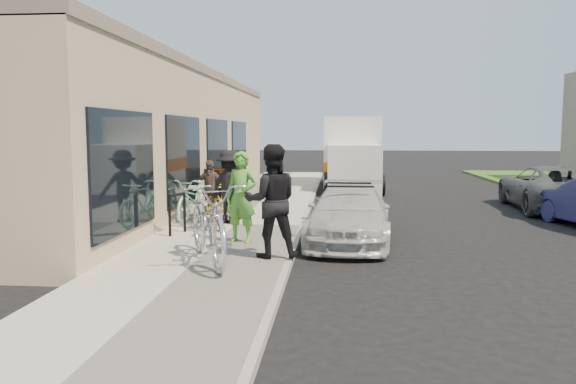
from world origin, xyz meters
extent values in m
plane|color=black|center=(0.00, 0.00, 0.00)|extent=(120.00, 120.00, 0.00)
cube|color=#BBB8A8|center=(-2.00, 3.00, 0.07)|extent=(3.00, 34.00, 0.15)
cube|color=#A09A92|center=(-0.45, 3.00, 0.07)|extent=(0.12, 34.00, 0.13)
cube|color=#CCB28E|center=(-5.25, 8.00, 2.00)|extent=(3.50, 20.00, 4.00)
cube|color=#7D705E|center=(-5.25, 8.00, 4.10)|extent=(3.60, 20.00, 0.25)
cube|color=black|center=(-3.48, 0.00, 1.60)|extent=(0.06, 3.00, 2.20)
cube|color=black|center=(-3.48, 4.00, 1.60)|extent=(0.06, 3.00, 2.20)
cube|color=black|center=(-3.48, 8.00, 1.60)|extent=(0.06, 3.00, 2.20)
cube|color=black|center=(-3.48, 12.00, 1.60)|extent=(0.06, 3.00, 2.20)
cylinder|color=black|center=(-3.09, 1.36, 0.57)|extent=(0.06, 0.06, 0.84)
cylinder|color=black|center=(-2.92, 1.89, 0.57)|extent=(0.06, 0.06, 0.84)
cylinder|color=black|center=(-3.00, 1.63, 0.99)|extent=(0.23, 0.55, 0.06)
cube|color=#32190E|center=(-3.24, 6.17, 0.70)|extent=(0.71, 0.49, 1.08)
cube|color=#32190E|center=(-3.10, 6.54, 0.70)|extent=(0.71, 0.49, 1.08)
cube|color=black|center=(-3.25, 6.13, 0.75)|extent=(0.56, 0.36, 0.78)
imported|color=beige|center=(0.64, 1.86, 0.59)|extent=(1.95, 4.19, 1.19)
cylinder|color=black|center=(0.64, 1.42, 1.21)|extent=(0.94, 0.04, 0.04)
cylinder|color=black|center=(0.64, 2.21, 1.21)|extent=(0.94, 0.04, 0.04)
imported|color=#A0A1A6|center=(0.51, 3.86, 0.53)|extent=(1.55, 3.24, 1.07)
cube|color=white|center=(0.98, 10.94, 0.92)|extent=(1.97, 1.97, 1.83)
cube|color=black|center=(0.98, 10.94, 1.30)|extent=(1.78, 0.10, 0.87)
cube|color=white|center=(0.91, 13.83, 1.49)|extent=(2.32, 4.10, 2.80)
cube|color=orange|center=(0.91, 13.83, 0.87)|extent=(2.34, 4.12, 0.53)
cylinder|color=black|center=(0.03, 10.44, 0.39)|extent=(0.26, 0.78, 0.77)
cylinder|color=black|center=(1.96, 10.48, 0.39)|extent=(0.26, 0.78, 0.77)
cylinder|color=black|center=(0.00, 11.50, 0.39)|extent=(0.26, 0.78, 0.77)
cylinder|color=black|center=(1.93, 11.54, 0.39)|extent=(0.26, 0.78, 0.77)
cylinder|color=black|center=(-0.09, 15.16, 0.39)|extent=(0.26, 0.78, 0.77)
cylinder|color=black|center=(1.84, 15.20, 0.39)|extent=(0.26, 0.78, 0.77)
imported|color=#505355|center=(6.66, 7.28, 0.66)|extent=(2.46, 4.85, 1.31)
imported|color=silver|center=(-1.74, -0.84, 0.82)|extent=(1.87, 2.71, 1.35)
imported|color=#51A637|center=(-1.50, 0.89, 1.04)|extent=(0.75, 0.61, 1.79)
imported|color=black|center=(-0.76, -0.36, 1.13)|extent=(1.07, 0.90, 1.96)
imported|color=#96DFC7|center=(-2.77, 2.65, 0.67)|extent=(0.92, 1.80, 1.04)
imported|color=#96DFC7|center=(-3.12, 3.50, 0.67)|extent=(0.90, 2.03, 1.04)
imported|color=gold|center=(-2.71, 4.58, 0.59)|extent=(0.80, 1.52, 0.88)
imported|color=black|center=(-2.15, 3.13, 1.02)|extent=(1.29, 1.14, 1.73)
imported|color=brown|center=(-2.84, 3.99, 0.88)|extent=(0.87, 0.40, 1.45)
camera|label=1|loc=(0.36, -9.88, 2.32)|focal=35.00mm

